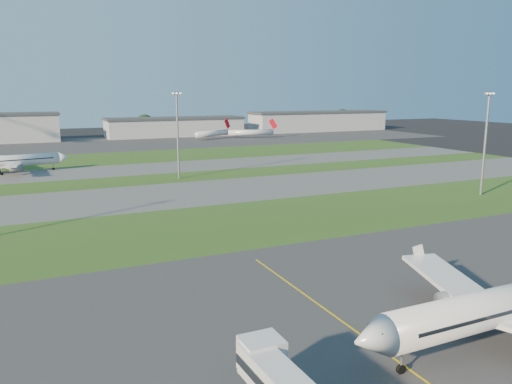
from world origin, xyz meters
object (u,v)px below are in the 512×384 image
mini_jet_far (251,132)px  airliner_taxiing (10,161)px  light_mast_centre (178,130)px  light_mast_east (486,137)px  mini_jet_near (213,133)px  airliner_parked (508,305)px

mini_jet_far → airliner_taxiing: bearing=-131.4°
airliner_taxiing → light_mast_centre: (46.51, -32.11, 10.86)m
light_mast_centre → light_mast_east: (63.00, -56.00, 0.00)m
mini_jet_far → mini_jet_near: bearing=-173.9°
airliner_taxiing → mini_jet_far: airliner_taxiing is taller
light_mast_centre → airliner_taxiing: bearing=145.4°
mini_jet_far → light_mast_centre: bearing=-109.0°
airliner_parked → mini_jet_far: bearing=71.8°
mini_jet_far → light_mast_east: (-12.80, -171.71, 11.53)m
mini_jet_near → airliner_parked: bearing=-131.1°
mini_jet_far → light_mast_east: light_mast_east is taller
airliner_parked → light_mast_east: bearing=42.7°
mini_jet_near → light_mast_east: 175.54m
airliner_parked → mini_jet_far: (73.25, 228.18, -0.90)m
light_mast_east → mini_jet_far: bearing=85.7°
airliner_parked → mini_jet_far: 239.65m
airliner_parked → light_mast_centre: light_mast_centre is taller
airliner_parked → light_mast_centre: size_ratio=1.48×
airliner_parked → light_mast_centre: 113.00m
airliner_parked → mini_jet_far: airliner_parked is taller
airliner_taxiing → mini_jet_near: 132.44m
light_mast_centre → light_mast_east: 84.29m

